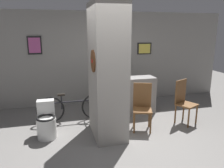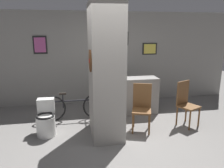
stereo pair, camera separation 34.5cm
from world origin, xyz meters
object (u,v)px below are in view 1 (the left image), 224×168
bicycle (73,108)px  bottle_tall (117,75)px  toilet (46,122)px  chair_by_doorway (184,100)px  chair_near_pillar (142,105)px

bicycle → bottle_tall: 1.30m
toilet → chair_by_doorway: 3.03m
bottle_tall → chair_by_doorway: bearing=-32.2°
bottle_tall → toilet: bearing=-155.0°
bicycle → chair_by_doorway: bearing=-16.5°
chair_by_doorway → bicycle: (-2.44, 0.72, -0.21)m
chair_by_doorway → bicycle: chair_by_doorway is taller
toilet → chair_by_doorway: chair_by_doorway is taller
chair_near_pillar → bottle_tall: (-0.31, 0.91, 0.48)m
toilet → chair_near_pillar: (1.98, -0.13, 0.23)m
chair_near_pillar → bicycle: bearing=169.6°
toilet → bottle_tall: 1.99m
chair_near_pillar → bottle_tall: bearing=127.5°
bicycle → bottle_tall: (1.09, 0.12, 0.69)m
chair_near_pillar → bicycle: size_ratio=0.60×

